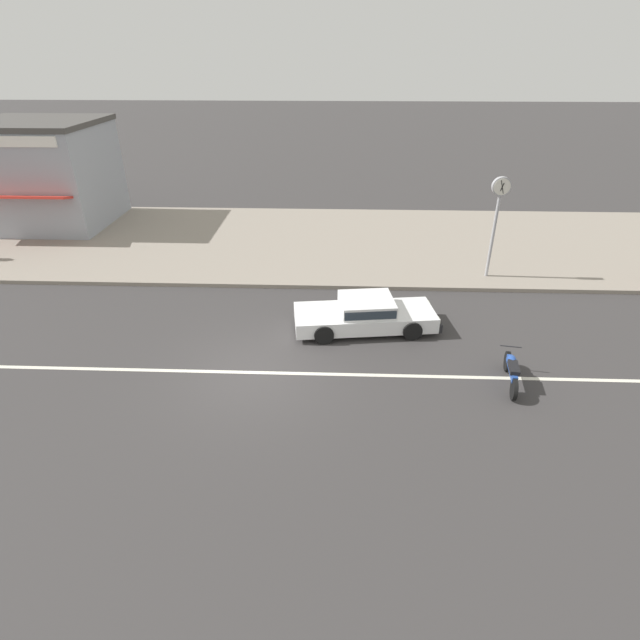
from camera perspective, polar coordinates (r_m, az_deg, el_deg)
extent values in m
plane|color=#383535|center=(14.02, -7.47, -5.98)|extent=(160.00, 160.00, 0.00)
cube|color=silver|center=(14.02, -7.47, -5.97)|extent=(50.40, 0.14, 0.01)
cube|color=gray|center=(23.32, -3.50, 8.99)|extent=(68.00, 10.00, 0.15)
cube|color=white|center=(15.87, 5.07, 0.30)|extent=(4.57, 2.18, 0.48)
cube|color=white|center=(15.67, 5.34, 1.76)|extent=(1.82, 1.67, 0.42)
cube|color=#28333D|center=(15.67, 5.34, 1.76)|extent=(1.76, 1.70, 0.27)
cube|color=black|center=(16.44, 12.80, 0.32)|extent=(0.32, 1.61, 0.28)
cube|color=white|center=(16.82, 12.23, 1.86)|extent=(0.11, 0.25, 0.14)
cube|color=white|center=(15.85, 13.35, -0.01)|extent=(0.11, 0.25, 0.14)
cylinder|color=black|center=(16.86, 9.18, 1.44)|extent=(0.62, 0.29, 0.60)
cylinder|color=black|center=(15.54, 10.49, -1.19)|extent=(0.62, 0.29, 0.60)
cylinder|color=black|center=(16.43, -0.08, 1.07)|extent=(0.62, 0.29, 0.60)
cylinder|color=black|center=(15.08, 0.44, -1.67)|extent=(0.62, 0.29, 0.60)
cylinder|color=black|center=(14.81, 20.63, -4.43)|extent=(0.19, 0.57, 0.56)
cylinder|color=black|center=(13.72, 21.29, -7.41)|extent=(0.19, 0.57, 0.56)
cube|color=#23479E|center=(14.16, 21.09, -5.20)|extent=(0.32, 1.14, 0.18)
cube|color=black|center=(13.95, 21.27, -5.09)|extent=(0.33, 0.63, 0.12)
ellipsoid|color=#23479E|center=(14.29, 21.06, -4.28)|extent=(0.30, 0.43, 0.22)
cylinder|color=#232326|center=(14.53, 20.98, -2.84)|extent=(0.56, 0.12, 0.03)
cylinder|color=#9E9EA3|center=(19.90, 19.12, 8.93)|extent=(0.12, 0.12, 3.12)
cylinder|color=#9E9EA3|center=(19.39, 20.03, 14.17)|extent=(0.67, 0.18, 0.67)
cylinder|color=white|center=(19.31, 20.10, 14.10)|extent=(0.59, 0.02, 0.59)
cylinder|color=white|center=(19.48, 19.95, 14.24)|extent=(0.59, 0.02, 0.59)
cube|color=black|center=(19.30, 20.11, 14.09)|extent=(0.11, 0.01, 0.30)
cube|color=black|center=(19.29, 20.11, 14.09)|extent=(0.16, 0.01, 0.46)
cube|color=#999EA8|center=(28.45, -28.86, 14.23)|extent=(5.64, 5.20, 4.61)
cube|color=#474442|center=(28.08, -30.08, 18.94)|extent=(5.75, 5.30, 0.24)
cube|color=red|center=(26.06, -31.76, 11.86)|extent=(5.08, 0.90, 0.28)
cube|color=white|center=(25.93, -32.70, 16.79)|extent=(4.79, 0.08, 0.44)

